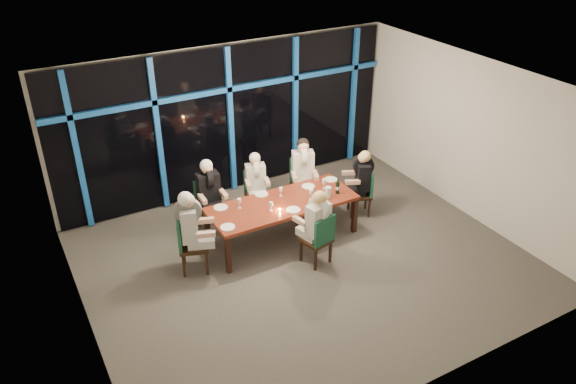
{
  "coord_description": "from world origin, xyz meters",
  "views": [
    {
      "loc": [
        -4.0,
        -6.54,
        5.66
      ],
      "look_at": [
        0.0,
        0.6,
        1.05
      ],
      "focal_mm": 35.0,
      "sensor_mm": 36.0,
      "label": 1
    }
  ],
  "objects_px": {
    "chair_far_right": "(302,180)",
    "diner_far_right": "(303,164)",
    "water_pitcher": "(328,192)",
    "chair_near_mid": "(320,237)",
    "diner_end_left": "(191,220)",
    "diner_end_right": "(361,174)",
    "chair_far_left": "(209,202)",
    "diner_far_mid": "(256,176)",
    "chair_end_right": "(364,190)",
    "wine_bottle": "(337,188)",
    "dining_table": "(282,206)",
    "diner_far_left": "(209,186)",
    "diner_near_mid": "(317,216)",
    "chair_end_left": "(188,241)",
    "chair_far_mid": "(256,190)"
  },
  "relations": [
    {
      "from": "diner_far_left",
      "to": "chair_end_left",
      "type": "bearing_deg",
      "value": -126.71
    },
    {
      "from": "chair_far_right",
      "to": "water_pitcher",
      "type": "xyz_separation_m",
      "value": [
        -0.13,
        -1.1,
        0.31
      ]
    },
    {
      "from": "diner_far_left",
      "to": "chair_far_left",
      "type": "bearing_deg",
      "value": 90.0
    },
    {
      "from": "diner_far_mid",
      "to": "diner_end_right",
      "type": "distance_m",
      "value": 1.96
    },
    {
      "from": "chair_end_left",
      "to": "wine_bottle",
      "type": "relative_size",
      "value": 3.36
    },
    {
      "from": "chair_far_right",
      "to": "diner_far_left",
      "type": "distance_m",
      "value": 1.93
    },
    {
      "from": "diner_far_left",
      "to": "diner_end_left",
      "type": "height_order",
      "value": "diner_end_left"
    },
    {
      "from": "dining_table",
      "to": "chair_end_right",
      "type": "xyz_separation_m",
      "value": [
        1.76,
        0.01,
        -0.18
      ]
    },
    {
      "from": "diner_far_mid",
      "to": "diner_far_right",
      "type": "xyz_separation_m",
      "value": [
        0.91,
        -0.18,
        0.1
      ]
    },
    {
      "from": "diner_far_mid",
      "to": "diner_near_mid",
      "type": "xyz_separation_m",
      "value": [
        0.19,
        -1.84,
        0.06
      ]
    },
    {
      "from": "chair_far_right",
      "to": "chair_end_left",
      "type": "distance_m",
      "value": 2.82
    },
    {
      "from": "diner_far_left",
      "to": "water_pitcher",
      "type": "bearing_deg",
      "value": -30.91
    },
    {
      "from": "diner_end_left",
      "to": "water_pitcher",
      "type": "xyz_separation_m",
      "value": [
        2.46,
        -0.16,
        -0.09
      ]
    },
    {
      "from": "diner_end_left",
      "to": "water_pitcher",
      "type": "relative_size",
      "value": 4.75
    },
    {
      "from": "diner_end_left",
      "to": "diner_end_right",
      "type": "height_order",
      "value": "diner_end_left"
    },
    {
      "from": "chair_far_left",
      "to": "chair_near_mid",
      "type": "distance_m",
      "value": 2.26
    },
    {
      "from": "chair_near_mid",
      "to": "chair_far_mid",
      "type": "bearing_deg",
      "value": -97.08
    },
    {
      "from": "chair_far_left",
      "to": "chair_far_right",
      "type": "height_order",
      "value": "chair_far_right"
    },
    {
      "from": "chair_far_left",
      "to": "chair_end_right",
      "type": "relative_size",
      "value": 1.05
    },
    {
      "from": "chair_far_mid",
      "to": "wine_bottle",
      "type": "relative_size",
      "value": 2.96
    },
    {
      "from": "chair_end_left",
      "to": "diner_far_right",
      "type": "relative_size",
      "value": 1.04
    },
    {
      "from": "diner_far_mid",
      "to": "diner_end_left",
      "type": "xyz_separation_m",
      "value": [
        -1.65,
        -1.05,
        0.11
      ]
    },
    {
      "from": "chair_far_left",
      "to": "diner_end_right",
      "type": "height_order",
      "value": "diner_end_right"
    },
    {
      "from": "chair_far_left",
      "to": "diner_far_right",
      "type": "distance_m",
      "value": 1.91
    },
    {
      "from": "dining_table",
      "to": "chair_far_mid",
      "type": "distance_m",
      "value": 1.05
    },
    {
      "from": "chair_far_left",
      "to": "chair_near_mid",
      "type": "bearing_deg",
      "value": -57.12
    },
    {
      "from": "diner_far_right",
      "to": "diner_near_mid",
      "type": "xyz_separation_m",
      "value": [
        -0.72,
        -1.66,
        -0.04
      ]
    },
    {
      "from": "dining_table",
      "to": "chair_far_left",
      "type": "bearing_deg",
      "value": 134.85
    },
    {
      "from": "chair_far_mid",
      "to": "diner_far_mid",
      "type": "distance_m",
      "value": 0.36
    },
    {
      "from": "diner_end_left",
      "to": "diner_near_mid",
      "type": "bearing_deg",
      "value": -93.34
    },
    {
      "from": "diner_end_left",
      "to": "diner_near_mid",
      "type": "height_order",
      "value": "diner_end_left"
    },
    {
      "from": "diner_end_right",
      "to": "wine_bottle",
      "type": "height_order",
      "value": "diner_end_right"
    },
    {
      "from": "dining_table",
      "to": "chair_end_left",
      "type": "height_order",
      "value": "chair_end_left"
    },
    {
      "from": "chair_far_left",
      "to": "diner_far_mid",
      "type": "xyz_separation_m",
      "value": [
        0.95,
        -0.03,
        0.31
      ]
    },
    {
      "from": "diner_end_right",
      "to": "diner_far_right",
      "type": "bearing_deg",
      "value": -107.43
    },
    {
      "from": "chair_far_mid",
      "to": "diner_far_right",
      "type": "relative_size",
      "value": 0.92
    },
    {
      "from": "chair_near_mid",
      "to": "diner_end_left",
      "type": "bearing_deg",
      "value": -37.54
    },
    {
      "from": "chair_far_right",
      "to": "chair_end_right",
      "type": "height_order",
      "value": "chair_far_right"
    },
    {
      "from": "diner_far_right",
      "to": "water_pitcher",
      "type": "relative_size",
      "value": 4.68
    },
    {
      "from": "diner_far_right",
      "to": "diner_end_right",
      "type": "height_order",
      "value": "diner_far_right"
    },
    {
      "from": "chair_far_mid",
      "to": "diner_near_mid",
      "type": "relative_size",
      "value": 0.96
    },
    {
      "from": "diner_far_mid",
      "to": "diner_near_mid",
      "type": "relative_size",
      "value": 0.93
    },
    {
      "from": "chair_far_right",
      "to": "diner_far_right",
      "type": "height_order",
      "value": "diner_far_right"
    },
    {
      "from": "chair_end_left",
      "to": "chair_near_mid",
      "type": "bearing_deg",
      "value": -94.94
    },
    {
      "from": "diner_near_mid",
      "to": "wine_bottle",
      "type": "bearing_deg",
      "value": -153.85
    },
    {
      "from": "chair_far_mid",
      "to": "diner_end_right",
      "type": "distance_m",
      "value": 2.01
    },
    {
      "from": "chair_end_right",
      "to": "wine_bottle",
      "type": "distance_m",
      "value": 0.86
    },
    {
      "from": "diner_near_mid",
      "to": "dining_table",
      "type": "bearing_deg",
      "value": -92.49
    },
    {
      "from": "chair_end_left",
      "to": "water_pitcher",
      "type": "height_order",
      "value": "chair_end_left"
    },
    {
      "from": "chair_end_right",
      "to": "diner_end_left",
      "type": "relative_size",
      "value": 0.93
    }
  ]
}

